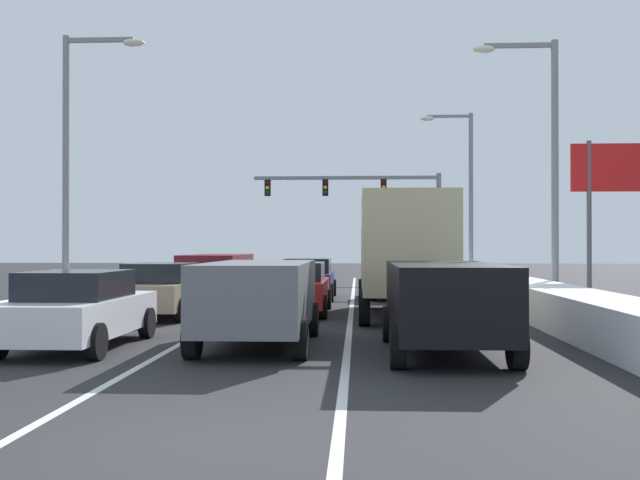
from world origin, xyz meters
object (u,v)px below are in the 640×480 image
Objects in this scene: sedan_red_center_lane_second at (295,288)px; sedan_green_right_lane_third at (396,278)px; street_lamp_left_mid at (76,146)px; suv_black_right_lane_nearest at (445,299)px; sedan_tan_left_lane_second at (162,290)px; sedan_white_left_lane_nearest at (79,309)px; suv_maroon_left_lane_third at (217,273)px; box_truck_right_lane_second at (404,249)px; suv_gray_center_lane_nearest at (259,295)px; street_lamp_right_near at (544,149)px; roadside_sign_right at (620,185)px; traffic_light_gantry at (373,198)px; sedan_navy_center_lane_third at (308,278)px; street_lamp_right_mid at (464,183)px.

sedan_green_right_lane_third is at bearing 63.40° from sedan_red_center_lane_second.
sedan_red_center_lane_second is 8.66m from street_lamp_left_mid.
sedan_tan_left_lane_second is (-7.10, 6.73, -0.25)m from suv_black_right_lane_nearest.
sedan_white_left_lane_nearest is 0.92× the size of suv_maroon_left_lane_third.
box_truck_right_lane_second reaches higher than suv_gray_center_lane_nearest.
street_lamp_right_near reaches higher than suv_black_right_lane_nearest.
street_lamp_left_mid is 1.59× the size of roadside_sign_right.
suv_black_right_lane_nearest is 1.09× the size of sedan_red_center_lane_second.
suv_black_right_lane_nearest is 0.58× the size of street_lamp_right_near.
traffic_light_gantry is 19.68m from roadside_sign_right.
sedan_navy_center_lane_third is at bearing -171.14° from sedan_green_right_lane_third.
sedan_green_right_lane_third is 12.39m from street_lamp_left_mid.
sedan_green_right_lane_third is 0.41× the size of traffic_light_gantry.
sedan_navy_center_lane_third is (-3.31, -0.52, 0.00)m from sedan_green_right_lane_third.
roadside_sign_right reaches higher than sedan_red_center_lane_second.
box_truck_right_lane_second reaches higher than sedan_green_right_lane_third.
street_lamp_right_near reaches higher than suv_gray_center_lane_nearest.
sedan_red_center_lane_second is at bearing 88.99° from suv_gray_center_lane_nearest.
sedan_white_left_lane_nearest is 1.00× the size of sedan_tan_left_lane_second.
sedan_red_center_lane_second is at bearing -13.59° from street_lamp_left_mid.
sedan_tan_left_lane_second is 15.28m from roadside_sign_right.
traffic_light_gantry is at bearing 91.43° from suv_black_right_lane_nearest.
suv_maroon_left_lane_third is at bearing 117.72° from suv_black_right_lane_nearest.
sedan_white_left_lane_nearest is at bearing -102.33° from traffic_light_gantry.
roadside_sign_right reaches higher than box_truck_right_lane_second.
street_lamp_right_mid is at bearing 81.02° from suv_black_right_lane_nearest.
sedan_green_right_lane_third and sedan_navy_center_lane_third have the same top height.
street_lamp_right_mid is 0.99× the size of street_lamp_left_mid.
traffic_light_gantry is at bearing 104.12° from street_lamp_right_near.
street_lamp_right_near is (4.36, -4.70, 4.27)m from sedan_green_right_lane_third.
suv_gray_center_lane_nearest is at bearing -59.00° from sedan_tan_left_lane_second.
sedan_navy_center_lane_third is 0.53× the size of street_lamp_right_near.
suv_gray_center_lane_nearest is 0.56× the size of street_lamp_right_mid.
sedan_green_right_lane_third is 10.34m from sedan_tan_left_lane_second.
sedan_green_right_lane_third is 1.00× the size of sedan_white_left_lane_nearest.
street_lamp_right_near is (4.94, -19.65, 0.29)m from traffic_light_gantry.
box_truck_right_lane_second is 1.31× the size of roadside_sign_right.
sedan_red_center_lane_second is (-3.12, 0.75, -1.14)m from box_truck_right_lane_second.
suv_maroon_left_lane_third reaches higher than sedan_green_right_lane_third.
sedan_navy_center_lane_third is at bearing 90.22° from sedan_red_center_lane_second.
street_lamp_right_mid is (-0.42, 14.30, 0.15)m from street_lamp_right_near.
box_truck_right_lane_second is 3.41m from sedan_red_center_lane_second.
suv_maroon_left_lane_third reaches higher than sedan_tan_left_lane_second.
sedan_white_left_lane_nearest is 0.82× the size of roadside_sign_right.
box_truck_right_lane_second is 7.08m from suv_gray_center_lane_nearest.
sedan_green_right_lane_third is 1.00× the size of sedan_red_center_lane_second.
suv_black_right_lane_nearest is 7.07m from sedan_white_left_lane_nearest.
street_lamp_right_mid reaches higher than suv_black_right_lane_nearest.
sedan_green_right_lane_third is at bearing 14.15° from suv_maroon_left_lane_third.
sedan_red_center_lane_second is 8.22m from sedan_white_left_lane_nearest.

